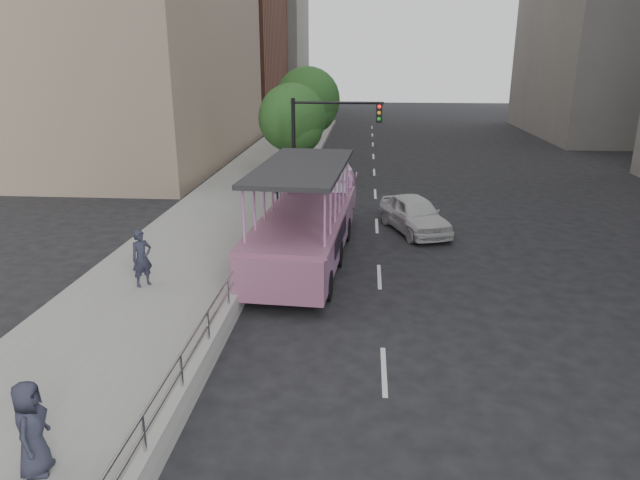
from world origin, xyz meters
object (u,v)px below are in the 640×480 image
traffic_signal (319,136)px  pedestrian_near (142,258)px  pedestrian_far (31,428)px  street_tree_near (294,121)px  parking_sign (278,195)px  car (414,214)px  street_tree_far (309,102)px  duck_boat (310,219)px

traffic_signal → pedestrian_near: bearing=-113.1°
pedestrian_far → street_tree_near: (1.63, 22.14, 2.67)m
parking_sign → street_tree_near: (-0.30, 7.89, 2.08)m
car → parking_sign: bearing=173.3°
street_tree_near → street_tree_far: street_tree_far is taller
pedestrian_near → parking_sign: parking_sign is taller
car → traffic_signal: 5.97m
pedestrian_near → street_tree_far: bearing=34.6°
pedestrian_far → parking_sign: parking_sign is taller
car → street_tree_near: street_tree_near is taller
pedestrian_near → street_tree_near: (2.91, 14.00, 2.64)m
parking_sign → traffic_signal: (1.29, 4.46, 1.75)m
car → pedestrian_far: bearing=-135.4°
pedestrian_far → traffic_signal: traffic_signal is taller
car → street_tree_far: street_tree_far is taller
car → street_tree_near: 9.34m
car → pedestrian_near: (-8.74, -7.38, 0.43)m
car → street_tree_far: bearing=94.4°
car → street_tree_far: 14.27m
car → street_tree_near: bearing=111.7°
car → pedestrian_far: pedestrian_far is taller
parking_sign → street_tree_near: street_tree_near is taller
parking_sign → street_tree_far: street_tree_far is taller
car → street_tree_far: (-5.63, 12.62, 3.55)m
pedestrian_near → pedestrian_far: bearing=-127.6°
pedestrian_near → pedestrian_far: pedestrian_near is taller
street_tree_far → parking_sign: bearing=-89.6°
pedestrian_near → traffic_signal: (4.51, 10.57, 2.32)m
duck_boat → street_tree_far: bearing=95.7°
traffic_signal → street_tree_far: size_ratio=0.81×
pedestrian_far → traffic_signal: size_ratio=0.33×
duck_boat → pedestrian_near: bearing=-137.8°
pedestrian_far → parking_sign: (1.93, 14.25, 0.59)m
pedestrian_near → street_tree_near: 14.54m
duck_boat → street_tree_near: 10.22m
duck_boat → pedestrian_far: (-3.40, -12.38, -0.18)m
duck_boat → traffic_signal: 6.69m
parking_sign → traffic_signal: bearing=73.8°
street_tree_near → traffic_signal: bearing=-65.0°
pedestrian_near → pedestrian_far: 8.24m
traffic_signal → street_tree_near: 3.80m
duck_boat → pedestrian_near: size_ratio=6.22×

